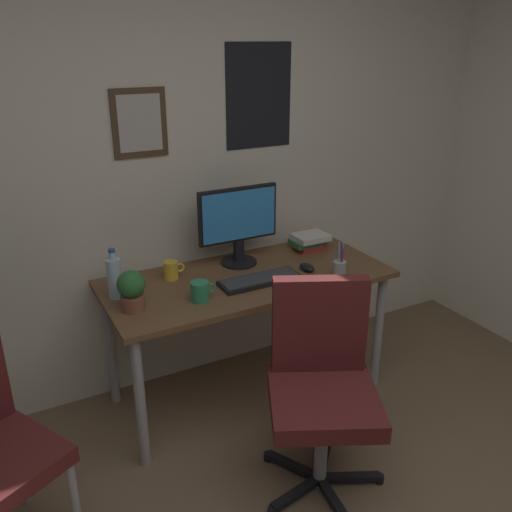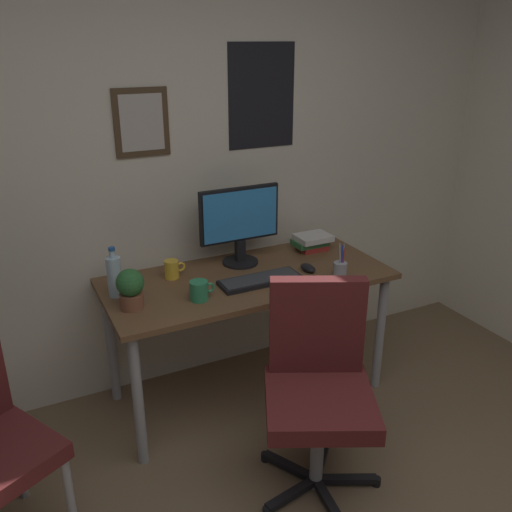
# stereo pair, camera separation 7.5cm
# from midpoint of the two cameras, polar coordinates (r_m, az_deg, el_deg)

# --- Properties ---
(wall_back) EXTENTS (4.40, 0.10, 2.60)m
(wall_back) POSITION_cam_midpoint_polar(r_m,az_deg,el_deg) (2.98, -8.83, 9.90)
(wall_back) COLOR beige
(wall_back) RESTS_ON ground_plane
(desk) EXTENTS (1.51, 0.68, 0.73)m
(desk) POSITION_cam_midpoint_polar(r_m,az_deg,el_deg) (2.92, -0.14, -3.60)
(desk) COLOR brown
(desk) RESTS_ON ground_plane
(office_chair) EXTENTS (0.61, 0.61, 0.95)m
(office_chair) POSITION_cam_midpoint_polar(r_m,az_deg,el_deg) (2.45, 7.42, -12.63)
(office_chair) COLOR #591E1E
(office_chair) RESTS_ON ground_plane
(monitor) EXTENTS (0.46, 0.20, 0.43)m
(monitor) POSITION_cam_midpoint_polar(r_m,az_deg,el_deg) (2.97, -1.00, 3.54)
(monitor) COLOR black
(monitor) RESTS_ON desk
(keyboard) EXTENTS (0.43, 0.15, 0.03)m
(keyboard) POSITION_cam_midpoint_polar(r_m,az_deg,el_deg) (2.81, 1.18, -2.54)
(keyboard) COLOR black
(keyboard) RESTS_ON desk
(computer_mouse) EXTENTS (0.06, 0.11, 0.04)m
(computer_mouse) POSITION_cam_midpoint_polar(r_m,az_deg,el_deg) (2.96, 6.21, -1.24)
(computer_mouse) COLOR black
(computer_mouse) RESTS_ON desk
(water_bottle) EXTENTS (0.07, 0.07, 0.25)m
(water_bottle) POSITION_cam_midpoint_polar(r_m,az_deg,el_deg) (2.70, -13.87, -2.03)
(water_bottle) COLOR silver
(water_bottle) RESTS_ON desk
(coffee_mug_near) EXTENTS (0.13, 0.09, 0.10)m
(coffee_mug_near) POSITION_cam_midpoint_polar(r_m,az_deg,el_deg) (2.62, -5.15, -3.64)
(coffee_mug_near) COLOR #2D8C59
(coffee_mug_near) RESTS_ON desk
(coffee_mug_far) EXTENTS (0.11, 0.08, 0.10)m
(coffee_mug_far) POSITION_cam_midpoint_polar(r_m,az_deg,el_deg) (2.87, -8.04, -1.37)
(coffee_mug_far) COLOR yellow
(coffee_mug_far) RESTS_ON desk
(potted_plant) EXTENTS (0.13, 0.13, 0.20)m
(potted_plant) POSITION_cam_midpoint_polar(r_m,az_deg,el_deg) (2.56, -12.22, -3.27)
(potted_plant) COLOR brown
(potted_plant) RESTS_ON desk
(pen_cup) EXTENTS (0.07, 0.07, 0.20)m
(pen_cup) POSITION_cam_midpoint_polar(r_m,az_deg,el_deg) (2.86, 9.55, -1.43)
(pen_cup) COLOR #9EA0A5
(pen_cup) RESTS_ON desk
(book_stack_left) EXTENTS (0.21, 0.16, 0.10)m
(book_stack_left) POSITION_cam_midpoint_polar(r_m,az_deg,el_deg) (3.24, 6.54, 1.50)
(book_stack_left) COLOR #B22D28
(book_stack_left) RESTS_ON desk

